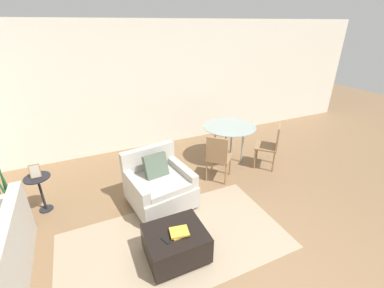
{
  "coord_description": "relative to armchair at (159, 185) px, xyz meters",
  "views": [
    {
      "loc": [
        -1.41,
        -1.62,
        2.67
      ],
      "look_at": [
        0.27,
        2.06,
        0.75
      ],
      "focal_mm": 24.0,
      "sensor_mm": 36.0,
      "label": 1
    }
  ],
  "objects": [
    {
      "name": "ground_plane",
      "position": [
        0.48,
        -1.68,
        -0.34
      ],
      "size": [
        20.0,
        20.0,
        0.0
      ],
      "primitive_type": "plane",
      "color": "brown"
    },
    {
      "name": "dining_chair_near_left",
      "position": [
        1.18,
        0.2,
        0.18
      ],
      "size": [
        0.59,
        0.59,
        0.9
      ],
      "color": "#93704C",
      "rests_on": "ground_plane"
    },
    {
      "name": "side_table",
      "position": [
        -1.68,
        0.58,
        0.07
      ],
      "size": [
        0.37,
        0.37,
        0.6
      ],
      "color": "black",
      "rests_on": "ground_plane"
    },
    {
      "name": "wall_back",
      "position": [
        0.48,
        2.22,
        1.03
      ],
      "size": [
        12.0,
        0.06,
        2.75
      ],
      "color": "silver",
      "rests_on": "ground_plane"
    },
    {
      "name": "potted_plant",
      "position": [
        -2.17,
        0.58,
        -0.08
      ],
      "size": [
        0.41,
        0.41,
        1.29
      ],
      "color": "brown",
      "rests_on": "ground_plane"
    },
    {
      "name": "picture_frame",
      "position": [
        -1.68,
        0.58,
        0.36
      ],
      "size": [
        0.15,
        0.07,
        0.2
      ],
      "color": "#8C6647",
      "rests_on": "side_table"
    },
    {
      "name": "dining_chair_near_right",
      "position": [
        2.39,
        0.2,
        0.18
      ],
      "size": [
        0.59,
        0.59,
        0.9
      ],
      "color": "#93704C",
      "rests_on": "ground_plane"
    },
    {
      "name": "book_stack",
      "position": [
        -0.11,
        -1.15,
        0.08
      ],
      "size": [
        0.25,
        0.21,
        0.04
      ],
      "color": "gold",
      "rests_on": "ottoman"
    },
    {
      "name": "dining_table",
      "position": [
        1.78,
        0.8,
        0.33
      ],
      "size": [
        1.07,
        1.07,
        0.76
      ],
      "color": "#8C9E99",
      "rests_on": "ground_plane"
    },
    {
      "name": "tv_remote_primary",
      "position": [
        -0.3,
        -1.18,
        0.06
      ],
      "size": [
        0.09,
        0.14,
        0.01
      ],
      "color": "black",
      "rests_on": "ottoman"
    },
    {
      "name": "area_rug",
      "position": [
        -0.07,
        -0.87,
        -0.34
      ],
      "size": [
        2.98,
        1.6,
        0.01
      ],
      "color": "gray",
      "rests_on": "ground_plane"
    },
    {
      "name": "armchair",
      "position": [
        0.0,
        0.0,
        0.0
      ],
      "size": [
        1.03,
        1.02,
        0.87
      ],
      "color": "#B2ADA3",
      "rests_on": "ground_plane"
    },
    {
      "name": "ottoman",
      "position": [
        -0.15,
        -1.1,
        -0.12
      ],
      "size": [
        0.72,
        0.62,
        0.4
      ],
      "color": "black",
      "rests_on": "ground_plane"
    }
  ]
}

